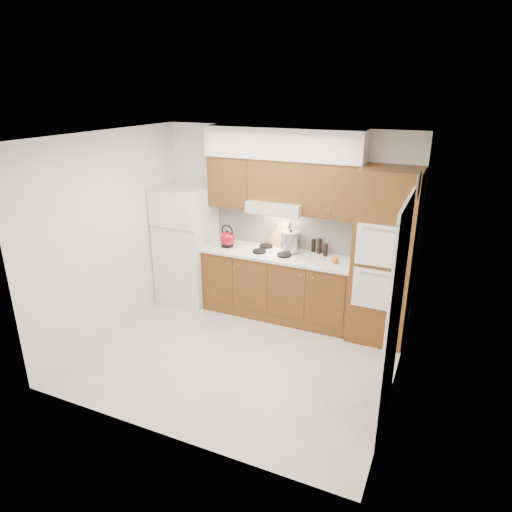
{
  "coord_description": "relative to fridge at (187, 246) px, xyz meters",
  "views": [
    {
      "loc": [
        2.14,
        -4.29,
        3.08
      ],
      "look_at": [
        0.03,
        0.45,
        1.15
      ],
      "focal_mm": 32.0,
      "sensor_mm": 36.0,
      "label": 1
    }
  ],
  "objects": [
    {
      "name": "floor",
      "position": [
        1.41,
        -1.14,
        -0.86
      ],
      "size": [
        3.6,
        3.6,
        0.0
      ],
      "primitive_type": "plane",
      "color": "beige",
      "rests_on": "ground"
    },
    {
      "name": "ceiling",
      "position": [
        1.41,
        -1.14,
        1.74
      ],
      "size": [
        3.6,
        3.6,
        0.0
      ],
      "primitive_type": "plane",
      "color": "white",
      "rests_on": "wall_back"
    },
    {
      "name": "wall_back",
      "position": [
        1.41,
        0.36,
        0.44
      ],
      "size": [
        3.6,
        0.02,
        2.6
      ],
      "primitive_type": "cube",
      "color": "white",
      "rests_on": "floor"
    },
    {
      "name": "wall_left",
      "position": [
        -0.4,
        -1.14,
        0.44
      ],
      "size": [
        0.02,
        3.0,
        2.6
      ],
      "primitive_type": "cube",
      "color": "white",
      "rests_on": "floor"
    },
    {
      "name": "wall_right",
      "position": [
        3.21,
        -1.14,
        0.44
      ],
      "size": [
        0.02,
        3.0,
        2.6
      ],
      "primitive_type": "cube",
      "color": "white",
      "rests_on": "floor"
    },
    {
      "name": "fridge",
      "position": [
        0.0,
        0.0,
        0.0
      ],
      "size": [
        0.75,
        0.72,
        1.72
      ],
      "primitive_type": "cube",
      "color": "white",
      "rests_on": "floor"
    },
    {
      "name": "base_cabinets",
      "position": [
        1.43,
        0.06,
        -0.41
      ],
      "size": [
        2.11,
        0.6,
        0.9
      ],
      "primitive_type": "cube",
      "color": "brown",
      "rests_on": "floor"
    },
    {
      "name": "countertop",
      "position": [
        1.43,
        0.05,
        0.06
      ],
      "size": [
        2.13,
        0.62,
        0.04
      ],
      "primitive_type": "cube",
      "color": "white",
      "rests_on": "base_cabinets"
    },
    {
      "name": "backsplash",
      "position": [
        1.43,
        0.34,
        0.36
      ],
      "size": [
        2.11,
        0.03,
        0.56
      ],
      "primitive_type": "cube",
      "color": "white",
      "rests_on": "countertop"
    },
    {
      "name": "oven_cabinet",
      "position": [
        2.85,
        0.03,
        0.24
      ],
      "size": [
        0.7,
        0.65,
        2.2
      ],
      "primitive_type": "cube",
      "color": "brown",
      "rests_on": "floor"
    },
    {
      "name": "upper_cab_left",
      "position": [
        0.69,
        0.19,
        0.99
      ],
      "size": [
        0.63,
        0.33,
        0.7
      ],
      "primitive_type": "cube",
      "color": "brown",
      "rests_on": "wall_back"
    },
    {
      "name": "upper_cab_right",
      "position": [
        2.12,
        0.19,
        0.99
      ],
      "size": [
        0.73,
        0.33,
        0.7
      ],
      "primitive_type": "cube",
      "color": "brown",
      "rests_on": "wall_back"
    },
    {
      "name": "range_hood",
      "position": [
        1.38,
        0.13,
        0.71
      ],
      "size": [
        0.75,
        0.45,
        0.15
      ],
      "primitive_type": "cube",
      "color": "silver",
      "rests_on": "wall_back"
    },
    {
      "name": "upper_cab_over_hood",
      "position": [
        1.38,
        0.19,
        1.06
      ],
      "size": [
        0.75,
        0.33,
        0.55
      ],
      "primitive_type": "cube",
      "color": "brown",
      "rests_on": "range_hood"
    },
    {
      "name": "soffit",
      "position": [
        1.43,
        0.18,
        1.54
      ],
      "size": [
        2.13,
        0.36,
        0.4
      ],
      "primitive_type": "cube",
      "color": "silver",
      "rests_on": "wall_back"
    },
    {
      "name": "cooktop",
      "position": [
        1.38,
        0.07,
        0.09
      ],
      "size": [
        0.74,
        0.5,
        0.01
      ],
      "primitive_type": "cube",
      "color": "white",
      "rests_on": "countertop"
    },
    {
      "name": "doorway",
      "position": [
        3.19,
        -1.49,
        0.19
      ],
      "size": [
        0.02,
        0.9,
        2.1
      ],
      "primitive_type": "cube",
      "color": "black",
      "rests_on": "floor"
    },
    {
      "name": "wall_clock",
      "position": [
        3.19,
        -0.59,
        1.29
      ],
      "size": [
        0.02,
        0.3,
        0.3
      ],
      "primitive_type": "cylinder",
      "rotation": [
        0.0,
        1.57,
        0.0
      ],
      "color": "#3F3833",
      "rests_on": "wall_right"
    },
    {
      "name": "kettle",
      "position": [
        0.68,
        0.01,
        0.2
      ],
      "size": [
        0.27,
        0.27,
        0.21
      ],
      "primitive_type": "sphere",
      "rotation": [
        0.0,
        0.0,
        0.28
      ],
      "color": "maroon",
      "rests_on": "countertop"
    },
    {
      "name": "cutting_board",
      "position": [
        1.34,
        0.31,
        0.28
      ],
      "size": [
        0.31,
        0.19,
        0.39
      ],
      "primitive_type": "cube",
      "rotation": [
        -0.21,
        0.0,
        -0.35
      ],
      "color": "#DBBD70",
      "rests_on": "countertop"
    },
    {
      "name": "stock_pot",
      "position": [
        1.58,
        0.13,
        0.25
      ],
      "size": [
        0.27,
        0.27,
        0.27
      ],
      "primitive_type": "cylinder",
      "rotation": [
        0.0,
        0.0,
        -0.03
      ],
      "color": "#AEAEB2",
      "rests_on": "cooktop"
    },
    {
      "name": "condiment_a",
      "position": [
        1.95,
        0.28,
        0.18
      ],
      "size": [
        0.07,
        0.07,
        0.21
      ],
      "primitive_type": "cylinder",
      "rotation": [
        0.0,
        0.0,
        0.21
      ],
      "color": "black",
      "rests_on": "countertop"
    },
    {
      "name": "condiment_b",
      "position": [
        1.86,
        0.31,
        0.17
      ],
      "size": [
        0.07,
        0.07,
        0.18
      ],
      "primitive_type": "cylinder",
      "rotation": [
        0.0,
        0.0,
        0.29
      ],
      "color": "black",
      "rests_on": "countertop"
    },
    {
      "name": "condiment_c",
      "position": [
        2.06,
        0.21,
        0.17
      ],
      "size": [
        0.08,
        0.08,
        0.17
      ],
      "primitive_type": "cylinder",
      "rotation": [
        0.0,
        0.0,
        -0.35
      ],
      "color": "black",
      "rests_on": "countertop"
    },
    {
      "name": "orange_near",
      "position": [
        2.23,
        0.0,
        0.12
      ],
      "size": [
        0.1,
        0.1,
        0.07
      ],
      "primitive_type": "sphere",
      "rotation": [
        0.0,
        0.0,
        0.39
      ],
      "color": "orange",
      "rests_on": "countertop"
    },
    {
      "name": "orange_far",
      "position": [
        2.25,
        -0.01,
        0.12
      ],
      "size": [
        0.1,
        0.1,
        0.08
      ],
      "primitive_type": "sphere",
      "rotation": [
        0.0,
        0.0,
        0.3
      ],
      "color": "orange",
      "rests_on": "countertop"
    }
  ]
}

